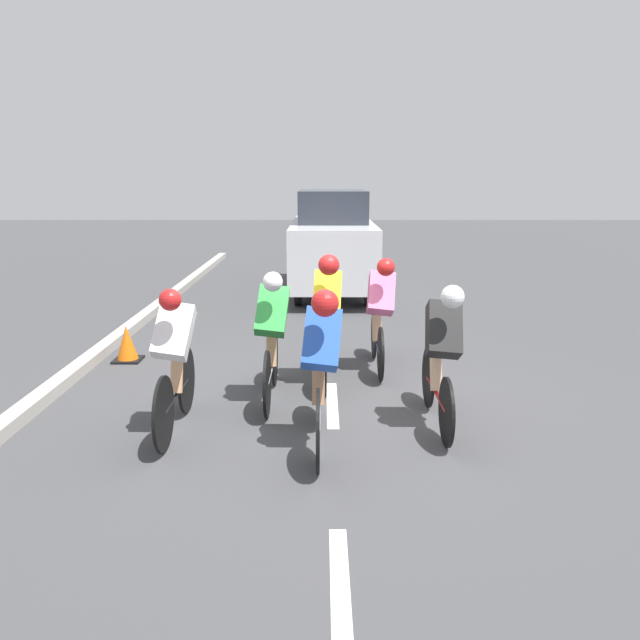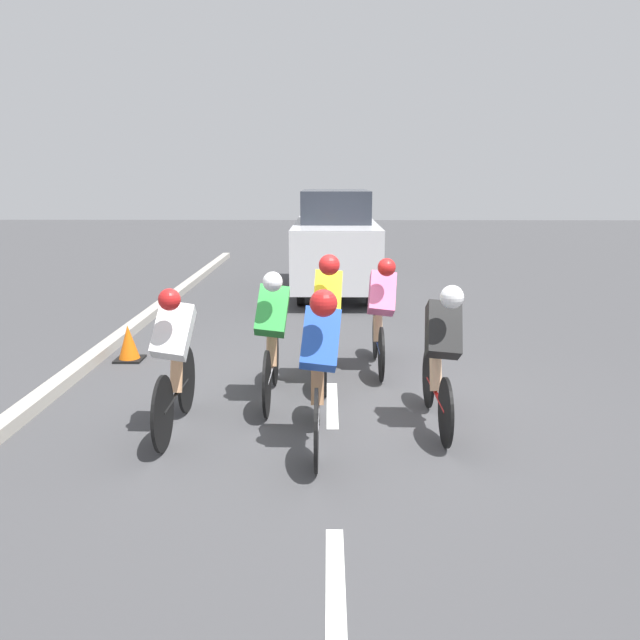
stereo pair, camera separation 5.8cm
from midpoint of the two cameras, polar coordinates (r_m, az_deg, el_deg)
name	(u,v)px [view 2 (the right image)]	position (r m, az deg, el deg)	size (l,w,h in m)	color
ground_plane	(332,407)	(6.84, 1.38, -7.93)	(60.00, 60.00, 0.00)	#424244
lane_stripe_near	(336,594)	(4.07, 1.89, -23.76)	(0.12, 1.40, 0.01)	white
lane_stripe_mid	(332,404)	(6.91, 1.37, -7.68)	(0.12, 1.40, 0.01)	white
lane_stripe_far	(331,333)	(9.97, 1.17, -1.18)	(0.12, 1.40, 0.01)	white
curb	(42,397)	(7.56, -23.85, -6.45)	(0.20, 25.59, 0.14)	#A8A399
cyclist_yellow	(327,315)	(7.36, 0.87, 0.43)	(0.36, 1.66, 1.59)	black
cyclist_green	(272,334)	(6.80, -4.18, -1.31)	(0.38, 1.74, 1.49)	black
cyclist_pink	(381,311)	(7.92, 5.80, 0.80)	(0.38, 1.67, 1.48)	black
cyclist_black	(441,352)	(6.17, 11.29, -2.93)	(0.37, 1.67, 1.48)	black
cyclist_white	(174,358)	(6.11, -12.93, -3.39)	(0.39, 1.67, 1.47)	black
cyclist_blue	(319,365)	(5.58, 0.25, -4.10)	(0.38, 1.75, 1.53)	black
support_car	(335,242)	(13.37, 1.53, 7.13)	(1.70, 4.44, 2.16)	black
traffic_cone	(129,343)	(8.82, -16.92, -2.07)	(0.36, 0.36, 0.49)	black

